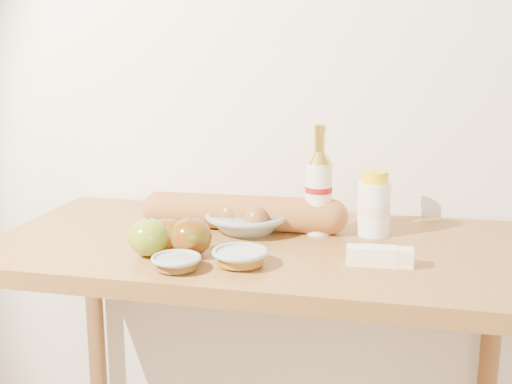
{
  "coord_description": "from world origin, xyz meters",
  "views": [
    {
      "loc": [
        0.3,
        -0.17,
        1.33
      ],
      "look_at": [
        0.0,
        1.15,
        1.02
      ],
      "focal_mm": 45.0,
      "sensor_mm": 36.0,
      "label": 1
    }
  ],
  "objects_px": {
    "table": "(259,292)",
    "bourbon_bottle": "(319,190)",
    "egg_bowl": "(248,219)",
    "baguette": "(243,212)",
    "cream_bottle": "(374,205)"
  },
  "relations": [
    {
      "from": "bourbon_bottle",
      "to": "egg_bowl",
      "type": "bearing_deg",
      "value": -178.95
    },
    {
      "from": "egg_bowl",
      "to": "bourbon_bottle",
      "type": "bearing_deg",
      "value": 6.93
    },
    {
      "from": "table",
      "to": "baguette",
      "type": "distance_m",
      "value": 0.19
    },
    {
      "from": "bourbon_bottle",
      "to": "egg_bowl",
      "type": "relative_size",
      "value": 0.99
    },
    {
      "from": "cream_bottle",
      "to": "baguette",
      "type": "height_order",
      "value": "cream_bottle"
    },
    {
      "from": "table",
      "to": "bourbon_bottle",
      "type": "relative_size",
      "value": 4.7
    },
    {
      "from": "baguette",
      "to": "bourbon_bottle",
      "type": "bearing_deg",
      "value": 0.36
    },
    {
      "from": "table",
      "to": "bourbon_bottle",
      "type": "distance_m",
      "value": 0.27
    },
    {
      "from": "table",
      "to": "egg_bowl",
      "type": "xyz_separation_m",
      "value": [
        -0.04,
        0.07,
        0.15
      ]
    },
    {
      "from": "bourbon_bottle",
      "to": "baguette",
      "type": "height_order",
      "value": "bourbon_bottle"
    },
    {
      "from": "egg_bowl",
      "to": "baguette",
      "type": "height_order",
      "value": "baguette"
    },
    {
      "from": "cream_bottle",
      "to": "baguette",
      "type": "bearing_deg",
      "value": -169.51
    },
    {
      "from": "egg_bowl",
      "to": "cream_bottle",
      "type": "bearing_deg",
      "value": 7.37
    },
    {
      "from": "cream_bottle",
      "to": "baguette",
      "type": "relative_size",
      "value": 0.3
    },
    {
      "from": "table",
      "to": "egg_bowl",
      "type": "distance_m",
      "value": 0.17
    }
  ]
}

